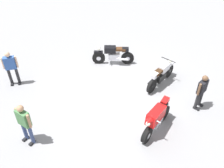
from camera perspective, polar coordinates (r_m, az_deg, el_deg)
ground_plane at (r=10.82m, az=2.09°, el=-2.02°), size 40.00×40.00×0.00m
motorcycle_red_sportbike at (r=9.07m, az=10.21°, el=-7.66°), size 1.06×1.84×1.14m
motorcycle_silver_cruiser at (r=11.18m, az=11.21°, el=2.11°), size 1.19×1.85×1.09m
motorcycle_black_cruiser at (r=12.33m, az=0.31°, el=6.78°), size 2.09×0.70×1.09m
person_in_black_shirt at (r=10.20m, az=19.98°, el=-1.33°), size 0.49×0.56×1.58m
person_in_blue_shirt at (r=11.62m, az=-22.33°, el=3.82°), size 0.63×0.44×1.67m
person_in_green_shirt at (r=8.78m, az=-19.59°, el=-8.21°), size 0.63×0.46×1.70m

